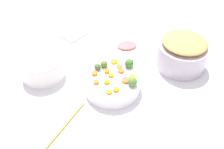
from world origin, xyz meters
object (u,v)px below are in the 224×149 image
Objects in this scene: wooden_spoon at (47,147)px; ham_plate at (124,48)px; casserole_dish at (42,66)px; serving_bowl_carrots at (112,82)px; metal_pot at (181,55)px.

wooden_spoon and ham_plate have the same top height.
casserole_dish is (-0.36, -0.21, 0.05)m from wooden_spoon.
serving_bowl_carrots is at bearing 92.07° from casserole_dish.
casserole_dish is at bearing -87.93° from serving_bowl_carrots.
serving_bowl_carrots reaches higher than wooden_spoon.
casserole_dish reaches higher than ham_plate.
wooden_spoon is 0.69m from ham_plate.
wooden_spoon is at bearing -34.02° from metal_pot.
metal_pot is at bearing 113.44° from casserole_dish.
metal_pot is at bearing 132.79° from serving_bowl_carrots.
casserole_dish reaches higher than wooden_spoon.
metal_pot is 0.69m from casserole_dish.
casserole_dish is at bearing -149.80° from wooden_spoon.
serving_bowl_carrots is at bearing 4.79° from ham_plate.
wooden_spoon is 0.42m from casserole_dish.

